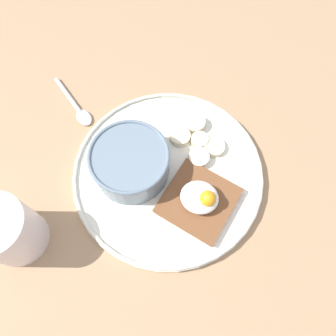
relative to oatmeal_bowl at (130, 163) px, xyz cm
name	(u,v)px	position (x,y,z in cm)	size (l,w,h in cm)	color
ground_plane	(168,177)	(5.69, 1.19, -4.77)	(120.00, 120.00, 2.00)	#9D7D5A
plate	(168,173)	(5.69, 1.19, -2.98)	(30.49, 30.49, 1.60)	silver
oatmeal_bowl	(130,163)	(0.00, 0.00, 0.00)	(12.20, 12.20, 5.52)	slate
toast_slice	(198,201)	(11.58, -2.05, -2.10)	(12.35, 12.35, 1.19)	brown
poached_egg	(201,198)	(11.79, -2.07, -0.26)	(5.76, 5.16, 3.26)	white
banana_slice_front	(199,140)	(8.98, 8.01, -2.05)	(3.79, 3.76, 1.51)	beige
banana_slice_left	(214,146)	(11.55, 7.73, -2.21)	(4.60, 4.55, 1.32)	beige
banana_slice_back	(178,136)	(5.28, 7.78, -2.17)	(4.06, 4.09, 1.27)	beige
banana_slice_right	(199,158)	(9.69, 4.95, -2.05)	(4.77, 4.78, 1.56)	#F5E4C6
banana_slice_inner	(195,123)	(7.47, 10.93, -2.04)	(4.68, 4.72, 1.65)	beige
coffee_mug	(7,231)	(-12.31, -15.20, 1.18)	(8.48, 8.48, 9.70)	white
spoon	(77,107)	(-13.67, 8.56, -3.37)	(10.55, 8.42, 0.80)	silver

